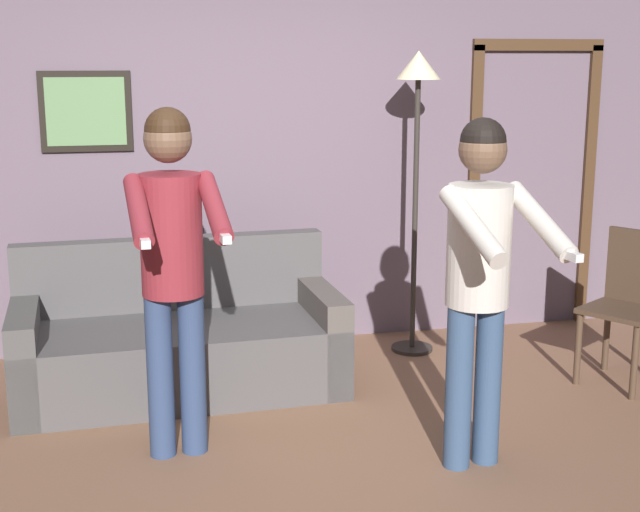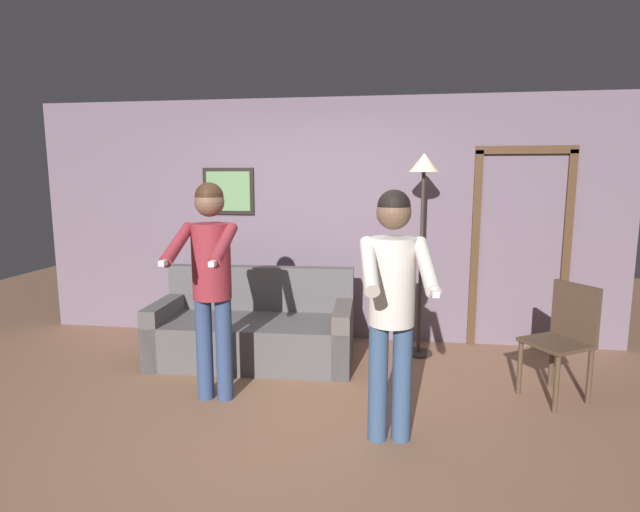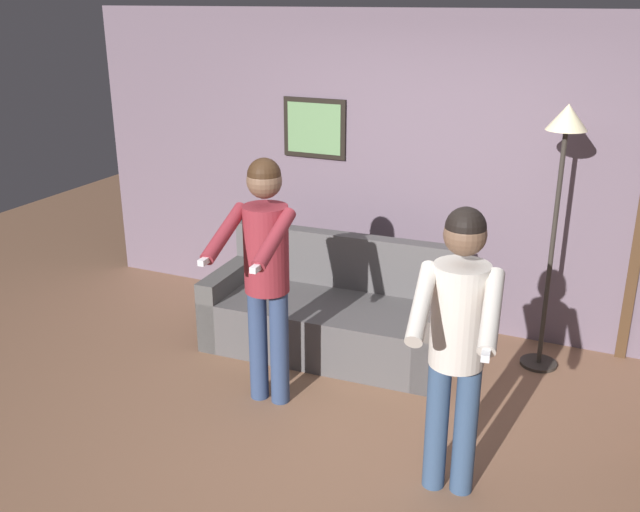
# 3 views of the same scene
# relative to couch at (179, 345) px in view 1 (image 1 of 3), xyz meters

# --- Properties ---
(ground_plane) EXTENTS (12.00, 12.00, 0.00)m
(ground_plane) POSITION_rel_couch_xyz_m (0.53, -1.14, -0.28)
(ground_plane) COLOR #8D6349
(back_wall_assembly) EXTENTS (6.40, 0.10, 2.60)m
(back_wall_assembly) POSITION_rel_couch_xyz_m (0.55, 0.83, 1.02)
(back_wall_assembly) COLOR slate
(back_wall_assembly) RESTS_ON ground_plane
(couch) EXTENTS (1.94, 0.93, 0.87)m
(couch) POSITION_rel_couch_xyz_m (0.00, 0.00, 0.00)
(couch) COLOR #535051
(couch) RESTS_ON ground_plane
(torchiere_lamp) EXTENTS (0.29, 0.29, 2.00)m
(torchiere_lamp) POSITION_rel_couch_xyz_m (1.60, 0.39, 1.32)
(torchiere_lamp) COLOR #332D28
(torchiere_lamp) RESTS_ON ground_plane
(person_standing_left) EXTENTS (0.46, 0.72, 1.73)m
(person_standing_left) POSITION_rel_couch_xyz_m (-0.07, -0.92, 0.78)
(person_standing_left) COLOR navy
(person_standing_left) RESTS_ON ground_plane
(person_standing_right) EXTENTS (0.49, 0.66, 1.69)m
(person_standing_right) POSITION_rel_couch_xyz_m (1.32, -1.35, 0.74)
(person_standing_right) COLOR #365074
(person_standing_right) RESTS_ON ground_plane
(dining_chair_distant) EXTENTS (0.58, 0.58, 0.93)m
(dining_chair_distant) POSITION_rel_couch_xyz_m (2.69, -0.46, 0.25)
(dining_chair_distant) COLOR #4C3828
(dining_chair_distant) RESTS_ON ground_plane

